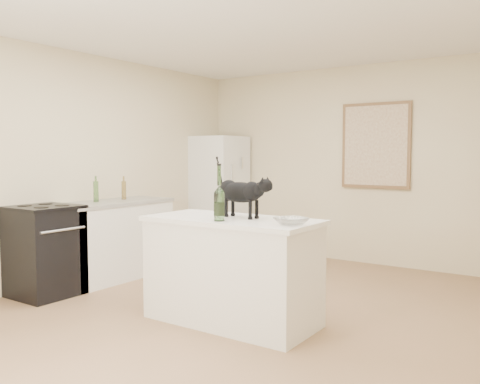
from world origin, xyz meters
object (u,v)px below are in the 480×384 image
object	(u,v)px
black_cat	(240,195)
wine_bottle	(219,196)
stove	(45,252)
glass_bowl	(291,221)
fridge	(219,194)

from	to	relation	value
black_cat	wine_bottle	size ratio (longest dim) A/B	1.35
stove	wine_bottle	world-z (taller)	wine_bottle
glass_bowl	black_cat	bearing A→B (deg)	163.25
fridge	glass_bowl	bearing A→B (deg)	-44.78
fridge	wine_bottle	bearing A→B (deg)	-53.08
stove	glass_bowl	xyz separation A→B (m)	(2.68, 0.29, 0.48)
fridge	glass_bowl	world-z (taller)	fridge
fridge	stove	bearing A→B (deg)	-90.00
wine_bottle	stove	bearing A→B (deg)	-174.80
fridge	wine_bottle	xyz separation A→B (m)	(2.07, -2.76, 0.25)
fridge	black_cat	bearing A→B (deg)	-49.87
fridge	wine_bottle	size ratio (longest dim) A/B	4.16
black_cat	wine_bottle	xyz separation A→B (m)	(-0.02, -0.28, 0.01)
stove	fridge	size ratio (longest dim) A/B	0.53
fridge	wine_bottle	distance (m)	3.46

